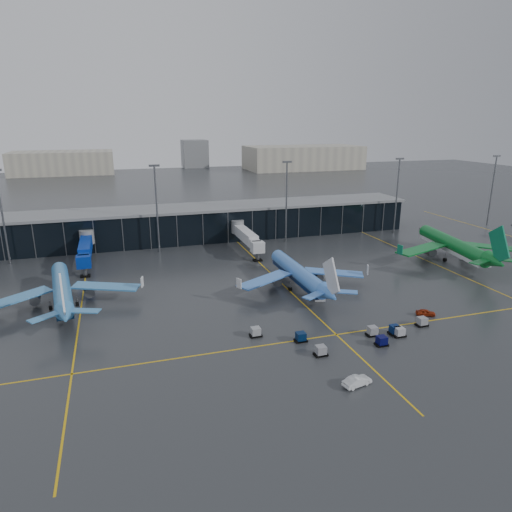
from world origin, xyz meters
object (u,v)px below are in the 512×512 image
object	(u,v)px
airliner_klm_near	(298,264)
service_van_red	(426,313)
airliner_arkefly	(61,279)
service_van_white	(357,381)
mobile_airstair	(320,296)
baggage_carts	(357,335)
airliner_aer_lingus	(453,236)

from	to	relation	value
airliner_klm_near	service_van_red	world-z (taller)	airliner_klm_near
airliner_arkefly	service_van_white	size ratio (longest dim) A/B	8.24
mobile_airstair	baggage_carts	bearing A→B (deg)	-77.05
service_van_red	baggage_carts	bearing A→B (deg)	130.48
airliner_arkefly	service_van_white	bearing A→B (deg)	-53.34
airliner_klm_near	service_van_white	bearing A→B (deg)	-100.46
airliner_klm_near	service_van_red	distance (m)	29.55
airliner_arkefly	service_van_white	distance (m)	63.69
airliner_aer_lingus	service_van_red	xyz separation A→B (m)	(-31.64, -30.90, -5.93)
airliner_aer_lingus	airliner_arkefly	bearing A→B (deg)	-168.31
airliner_arkefly	service_van_red	xyz separation A→B (m)	(69.47, -27.67, -5.15)
baggage_carts	service_van_red	world-z (taller)	baggage_carts
airliner_arkefly	baggage_carts	distance (m)	60.96
airliner_arkefly	airliner_klm_near	size ratio (longest dim) A/B	1.02
airliner_aer_lingus	service_van_white	xyz separation A→B (m)	(-57.29, -49.17, -5.81)
mobile_airstair	service_van_white	distance (m)	33.90
baggage_carts	service_van_red	bearing A→B (deg)	14.84
service_van_white	airliner_klm_near	bearing A→B (deg)	-23.12
airliner_klm_near	service_van_white	distance (m)	41.96
airliner_arkefly	service_van_red	distance (m)	74.96
airliner_klm_near	baggage_carts	world-z (taller)	airliner_klm_near
airliner_aer_lingus	mobile_airstair	xyz separation A→B (m)	(-48.11, -16.54, -5.79)
airliner_klm_near	baggage_carts	bearing A→B (deg)	-90.01
airliner_klm_near	airliner_aer_lingus	world-z (taller)	airliner_aer_lingus
airliner_klm_near	mobile_airstair	world-z (taller)	airliner_klm_near
airliner_aer_lingus	mobile_airstair	distance (m)	51.20
baggage_carts	service_van_red	size ratio (longest dim) A/B	8.97
baggage_carts	airliner_aer_lingus	bearing A→B (deg)	35.66
airliner_arkefly	service_van_red	size ratio (longest dim) A/B	10.06
service_van_white	airliner_aer_lingus	bearing A→B (deg)	-62.18
service_van_red	service_van_white	size ratio (longest dim) A/B	0.82
service_van_white	service_van_red	bearing A→B (deg)	-67.36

